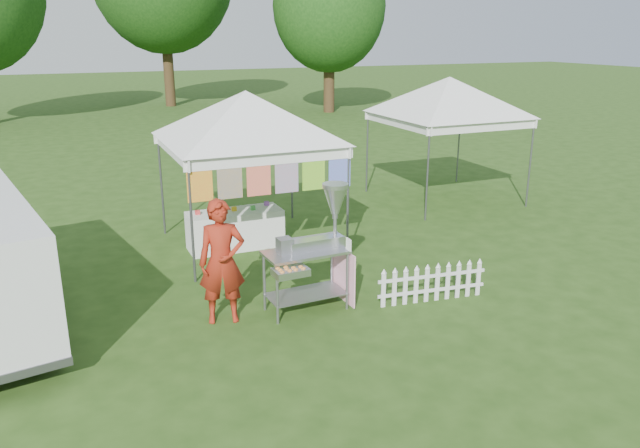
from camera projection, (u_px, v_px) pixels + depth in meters
name	position (u px, v px, depth m)	size (l,w,h in m)	color
ground	(322.00, 317.00, 9.22)	(120.00, 120.00, 0.00)	#254413
canopy_main	(246.00, 91.00, 11.40)	(4.24, 4.24, 3.45)	#59595E
canopy_right	(450.00, 77.00, 14.80)	(4.24, 4.24, 3.45)	#59595E
tree_right	(329.00, 6.00, 30.75)	(5.60, 5.60, 8.42)	#392514
donut_cart	(318.00, 238.00, 9.21)	(1.36, 0.98, 1.90)	gray
vendor	(222.00, 262.00, 8.84)	(0.66, 0.44, 1.82)	maroon
picket_fence	(432.00, 284.00, 9.67)	(1.79, 0.25, 0.56)	silver
display_table	(235.00, 229.00, 12.06)	(1.80, 0.70, 0.74)	white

